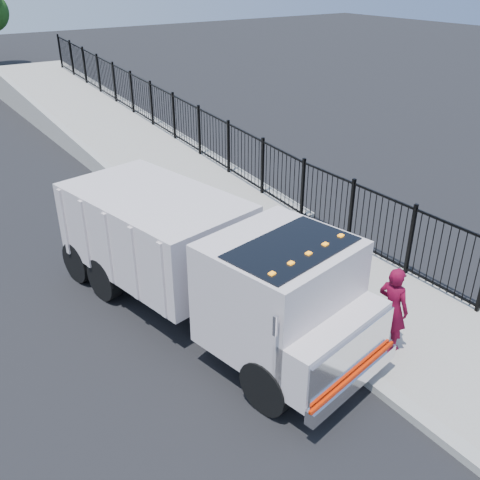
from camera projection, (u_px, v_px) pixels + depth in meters
ground at (295, 325)px, 11.56m from camera, size 120.00×120.00×0.00m
sidewalk at (429, 339)px, 11.03m from camera, size 3.55×12.00×0.12m
curb at (363, 374)px, 10.06m from camera, size 0.30×12.00×0.16m
ramp at (106, 135)px, 24.35m from camera, size 3.95×24.06×3.19m
iron_fence at (175, 131)px, 21.72m from camera, size 0.10×28.00×1.80m
truck at (207, 260)px, 11.05m from camera, size 3.91×8.11×2.66m
worker at (392, 308)px, 10.35m from camera, size 0.53×0.72×1.79m
debris at (319, 254)px, 14.03m from camera, size 0.42×0.42×0.10m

